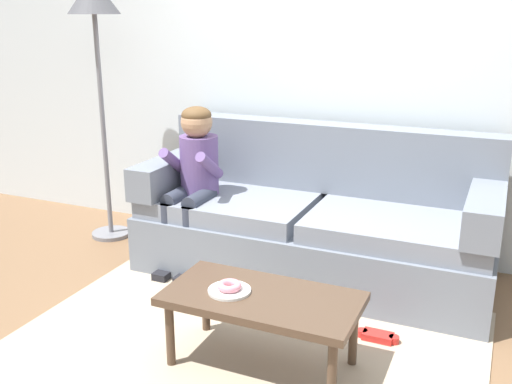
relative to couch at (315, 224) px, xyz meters
The scene contains 10 objects.
ground 0.92m from the couch, 92.91° to the right, with size 10.00×10.00×0.00m, color brown.
wall_back 1.19m from the couch, 94.51° to the left, with size 8.00×0.10×2.80m, color silver.
area_rug 1.15m from the couch, 92.25° to the right, with size 2.42×1.92×0.01m, color tan.
couch is the anchor object (origin of this frame).
coffee_table 1.16m from the couch, 84.35° to the right, with size 0.94×0.49×0.39m.
person_child 0.88m from the couch, 165.07° to the right, with size 0.34×0.58×1.10m.
plate 1.19m from the couch, 92.00° to the right, with size 0.21×0.21×0.01m, color white.
donut 1.19m from the couch, 92.00° to the right, with size 0.12×0.12×0.04m, color pink.
toy_controller 0.98m from the couch, 49.71° to the right, with size 0.23×0.09×0.05m.
floor_lamp 2.12m from the couch, behind, with size 0.37×0.37×1.94m.
Camera 1 is at (1.15, -2.64, 1.68)m, focal length 41.00 mm.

